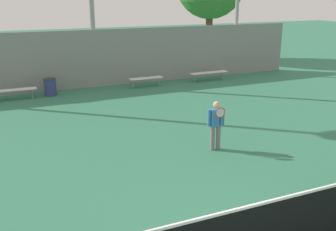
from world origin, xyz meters
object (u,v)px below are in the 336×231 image
at_px(bench_courtside_near, 12,90).
at_px(trash_bin, 50,87).
at_px(tennis_player, 216,123).
at_px(bench_courtside_far, 146,79).
at_px(bench_adjacent_court, 209,73).

relative_size(bench_courtside_near, trash_bin, 2.63).
relative_size(tennis_player, bench_courtside_near, 0.72).
relative_size(tennis_player, bench_courtside_far, 0.87).
distance_m(tennis_player, bench_adjacent_court, 9.94).
bearing_deg(trash_bin, tennis_player, -67.68).
xyz_separation_m(tennis_player, trash_bin, (-3.63, 8.85, -0.45)).
relative_size(bench_courtside_far, bench_adjacent_court, 0.80).
xyz_separation_m(bench_courtside_near, bench_adjacent_court, (10.02, 0.00, 0.00)).
distance_m(bench_courtside_far, trash_bin, 4.70).
bearing_deg(bench_adjacent_court, bench_courtside_near, 180.00).
height_order(bench_adjacent_court, trash_bin, trash_bin).
xyz_separation_m(bench_courtside_near, bench_courtside_far, (6.37, 0.00, -0.00)).
bearing_deg(bench_adjacent_court, trash_bin, 179.25).
xyz_separation_m(bench_adjacent_court, trash_bin, (-8.36, 0.11, -0.03)).
bearing_deg(bench_courtside_near, bench_adjacent_court, 0.00).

